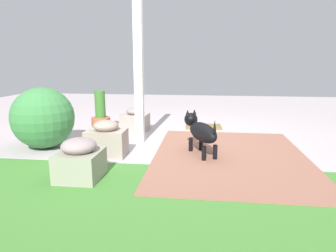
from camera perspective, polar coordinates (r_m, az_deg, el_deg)
ground_plane at (r=4.26m, az=0.59°, el=-3.01°), size 12.00×12.00×0.00m
brick_path at (r=3.67m, az=11.80°, el=-5.68°), size 1.80×2.40×0.02m
lawn_patch at (r=2.28m, az=-22.96°, el=-18.17°), size 5.20×2.80×0.01m
porch_pillar at (r=4.12m, az=-5.64°, el=10.59°), size 0.11×0.11×2.01m
stone_planter_nearest at (r=4.94m, az=-6.38°, el=1.08°), size 0.46×0.38×0.38m
stone_planter_mid at (r=3.66m, az=-11.71°, el=-2.57°), size 0.47×0.35×0.44m
stone_planter_far at (r=3.01m, az=-16.57°, el=-6.29°), size 0.40×0.42×0.41m
round_shrub at (r=4.21m, az=-22.86°, el=1.43°), size 0.80×0.80×0.80m
terracotta_pot_tall at (r=5.01m, az=-12.79°, el=1.75°), size 0.31×0.31×0.66m
dog at (r=3.61m, az=6.32°, el=-0.95°), size 0.47×0.73×0.52m
doormat at (r=5.20m, az=6.80°, el=-0.11°), size 0.64×0.42×0.03m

